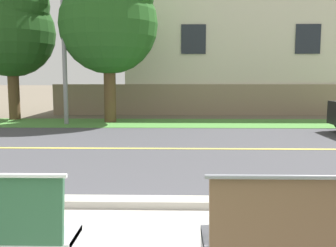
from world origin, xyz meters
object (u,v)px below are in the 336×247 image
Objects in this scene: streetlamp at (65,18)px; bench_right at (325,238)px; shade_tree_far_left at (13,27)px; shade_tree_left at (111,17)px.

bench_right is at bearing -64.82° from streetlamp.
streetlamp is 1.17× the size of shade_tree_far_left.
streetlamp is 2.77m from shade_tree_far_left.
streetlamp reaches higher than shade_tree_far_left.
streetlamp is (-5.25, 11.16, 3.38)m from bench_right.
shade_tree_left is (4.07, -0.82, 0.24)m from shade_tree_far_left.
shade_tree_left reaches higher than bench_right.
shade_tree_left is at bearing 15.39° from streetlamp.
streetlamp is at bearing -27.18° from shade_tree_far_left.
shade_tree_left is (1.61, 0.44, 0.11)m from streetlamp.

